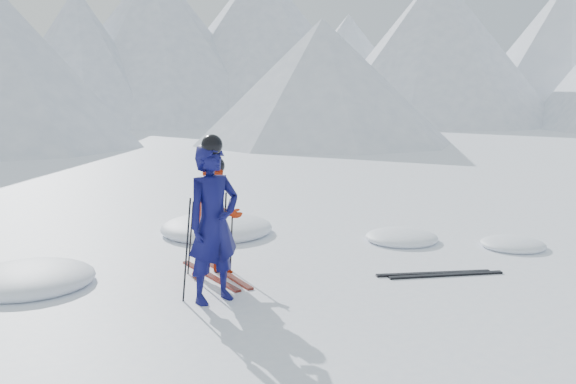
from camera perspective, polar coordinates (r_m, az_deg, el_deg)
ground at (r=9.86m, az=8.73°, el=-6.06°), size 160.00×160.00×0.00m
mountain_range at (r=44.46m, az=-15.29°, el=14.15°), size 106.15×62.94×15.53m
skier_blue at (r=7.57m, az=-6.99°, el=-2.95°), size 0.80×0.60×1.98m
skier_red at (r=8.67m, az=-6.70°, el=-2.67°), size 0.79×0.62×1.60m
pole_blue_left at (r=7.67m, az=-9.46°, el=-5.38°), size 0.13×0.09×1.32m
pole_blue_right at (r=7.96m, az=-6.00°, el=-4.77°), size 0.13×0.08×1.32m
pole_red_left at (r=8.84m, az=-9.11°, el=-4.26°), size 0.11×0.09×1.07m
pole_red_right at (r=8.98m, az=-5.30°, el=-3.98°), size 0.11×0.08×1.07m
ski_worn_left at (r=8.82m, az=-7.33°, el=-7.75°), size 0.18×1.70×0.03m
ski_worn_right at (r=8.91m, az=-5.89°, el=-7.55°), size 0.12×1.70×0.03m
ski_loose_a at (r=9.09m, az=13.46°, el=-7.41°), size 1.61×0.73×0.03m
ski_loose_b at (r=9.06m, az=14.58°, el=-7.52°), size 1.62×0.68×0.03m
snow_lumps at (r=10.43m, az=-6.79°, el=-5.17°), size 8.78×5.10×0.46m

